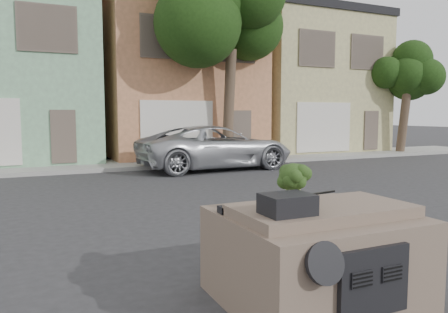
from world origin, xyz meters
TOP-DOWN VIEW (x-y plane):
  - ground_plane at (0.00, 0.00)m, footprint 120.00×120.00m
  - sidewalk at (0.00, 10.50)m, footprint 40.00×3.00m
  - townhouse_mint at (-3.50, 14.50)m, footprint 7.20×8.20m
  - townhouse_tan at (4.00, 14.50)m, footprint 7.20×8.20m
  - townhouse_beige at (11.50, 14.50)m, footprint 7.20×8.20m
  - silver_pickup at (3.75, 8.29)m, footprint 6.09×3.04m
  - tree_near at (5.00, 9.80)m, footprint 4.40×4.00m
  - tree_far at (15.00, 9.80)m, footprint 3.20×3.00m
  - car_dashboard at (0.00, -3.00)m, footprint 2.00×1.80m
  - instrument_hump at (-0.58, -3.35)m, footprint 0.48×0.38m
  - wiper_arm at (0.28, -2.62)m, footprint 0.69×0.15m
  - broccoli at (-0.22, -2.91)m, footprint 0.40×0.40m

SIDE VIEW (x-z plane):
  - ground_plane at x=0.00m, z-range 0.00..0.00m
  - silver_pickup at x=3.75m, z-range -0.83..0.83m
  - sidewalk at x=0.00m, z-range 0.00..0.15m
  - car_dashboard at x=0.00m, z-range 0.00..1.12m
  - wiper_arm at x=0.28m, z-range 1.12..1.14m
  - instrument_hump at x=-0.58m, z-range 1.12..1.32m
  - broccoli at x=-0.22m, z-range 1.12..1.57m
  - tree_far at x=15.00m, z-range 0.00..6.00m
  - townhouse_mint at x=-3.50m, z-range 0.00..7.55m
  - townhouse_tan at x=4.00m, z-range 0.00..7.55m
  - townhouse_beige at x=11.50m, z-range 0.00..7.55m
  - tree_near at x=5.00m, z-range 0.00..8.50m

